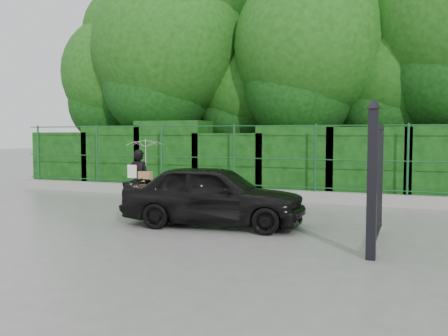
% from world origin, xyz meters
% --- Properties ---
extents(ground, '(80.00, 80.00, 0.00)m').
position_xyz_m(ground, '(0.00, 0.00, 0.00)').
color(ground, gray).
extents(kerb, '(14.00, 0.25, 0.30)m').
position_xyz_m(kerb, '(0.00, 4.50, 0.15)').
color(kerb, '#9E9E99').
rests_on(kerb, ground).
extents(fence, '(14.13, 0.06, 1.80)m').
position_xyz_m(fence, '(0.22, 4.50, 1.20)').
color(fence, '#164C23').
rests_on(fence, kerb).
extents(hedge, '(14.20, 1.20, 2.23)m').
position_xyz_m(hedge, '(0.03, 5.50, 1.02)').
color(hedge, black).
rests_on(hedge, ground).
extents(trees, '(17.10, 6.15, 8.08)m').
position_xyz_m(trees, '(1.14, 7.74, 4.62)').
color(trees, black).
rests_on(trees, ground).
extents(gate, '(0.22, 2.33, 2.36)m').
position_xyz_m(gate, '(4.60, -0.72, 1.19)').
color(gate, black).
rests_on(gate, ground).
extents(woman, '(0.93, 0.95, 1.72)m').
position_xyz_m(woman, '(-0.98, 1.87, 1.14)').
color(woman, black).
rests_on(woman, ground).
extents(car, '(3.76, 1.80, 1.24)m').
position_xyz_m(car, '(1.44, 0.45, 0.62)').
color(car, black).
rests_on(car, ground).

